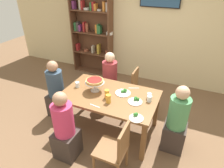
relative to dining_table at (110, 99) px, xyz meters
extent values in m
plane|color=brown|center=(0.00, 0.00, -0.65)|extent=(12.00, 12.00, 0.00)
cube|color=beige|center=(0.00, 2.20, 0.75)|extent=(8.00, 0.12, 2.80)
cube|color=brown|center=(0.00, 0.00, 0.07)|extent=(1.58, 0.96, 0.04)
cube|color=brown|center=(-0.73, -0.42, -0.30)|extent=(0.07, 0.07, 0.70)
cube|color=brown|center=(0.73, -0.42, -0.30)|extent=(0.07, 0.07, 0.70)
cube|color=brown|center=(-0.73, 0.42, -0.30)|extent=(0.07, 0.07, 0.70)
cube|color=brown|center=(0.73, 0.42, -0.30)|extent=(0.07, 0.07, 0.70)
cube|color=brown|center=(-1.94, 1.98, 0.45)|extent=(0.03, 0.30, 2.20)
cube|color=brown|center=(-0.87, 1.98, 0.45)|extent=(0.03, 0.30, 2.20)
cube|color=brown|center=(-1.41, 2.12, 0.45)|extent=(1.10, 0.02, 2.20)
cube|color=brown|center=(-1.41, 1.98, -0.64)|extent=(1.04, 0.28, 0.02)
cube|color=brown|center=(-1.41, 1.98, -0.09)|extent=(1.04, 0.28, 0.02)
cube|color=brown|center=(-1.41, 1.98, 0.46)|extent=(1.04, 0.28, 0.02)
cube|color=brown|center=(-1.41, 1.98, 1.01)|extent=(1.04, 0.28, 0.02)
cube|color=maroon|center=(-1.87, 1.98, 0.02)|extent=(0.07, 0.13, 0.19)
cylinder|color=brown|center=(-1.62, 1.98, -0.05)|extent=(0.11, 0.11, 0.06)
cube|color=#B2A88E|center=(-1.39, 1.98, 0.02)|extent=(0.05, 0.13, 0.19)
cube|color=#B7932D|center=(-1.21, 1.98, 0.05)|extent=(0.06, 0.13, 0.25)
cylinder|color=brown|center=(-0.97, 1.98, -0.01)|extent=(0.10, 0.10, 0.13)
cube|color=#2D6B38|center=(-1.87, 1.98, 0.58)|extent=(0.06, 0.13, 0.22)
cube|color=#3D3838|center=(-1.80, 1.98, 0.59)|extent=(0.07, 0.13, 0.23)
cube|color=#7A3370|center=(-1.74, 1.98, 0.55)|extent=(0.05, 0.13, 0.16)
cube|color=maroon|center=(-1.61, 1.98, 0.60)|extent=(0.04, 0.13, 0.25)
cylinder|color=brown|center=(-1.54, 1.98, 0.58)|extent=(0.08, 0.08, 0.22)
cube|color=orange|center=(-1.25, 1.98, 0.58)|extent=(0.05, 0.10, 0.22)
cube|color=#2D6B38|center=(-1.20, 1.98, 0.59)|extent=(0.04, 0.13, 0.23)
cube|color=#2D6B38|center=(-1.15, 1.98, 0.57)|extent=(0.05, 0.13, 0.19)
cylinder|color=silver|center=(-0.90, 1.98, 0.50)|extent=(0.17, 0.17, 0.06)
cube|color=#7A3370|center=(-1.88, 1.98, 1.12)|extent=(0.06, 0.13, 0.19)
cube|color=#B2A88E|center=(-1.68, 1.98, 1.15)|extent=(0.05, 0.13, 0.26)
cube|color=maroon|center=(-1.62, 1.98, 1.13)|extent=(0.05, 0.13, 0.21)
cylinder|color=silver|center=(-1.52, 1.98, 1.05)|extent=(0.15, 0.15, 0.05)
cube|color=#2D6B38|center=(-1.37, 1.98, 1.11)|extent=(0.04, 0.13, 0.18)
cube|color=maroon|center=(-1.32, 1.98, 1.12)|extent=(0.06, 0.10, 0.20)
cube|color=orange|center=(-1.26, 1.98, 1.10)|extent=(0.05, 0.13, 0.16)
cylinder|color=silver|center=(-1.17, 1.98, 1.04)|extent=(0.11, 0.11, 0.04)
cube|color=orange|center=(-1.02, 1.98, 1.13)|extent=(0.05, 0.13, 0.22)
cylinder|color=beige|center=(-0.95, 1.98, 1.12)|extent=(0.10, 0.10, 0.20)
cube|color=#382D28|center=(1.11, 0.02, -0.43)|extent=(0.34, 0.34, 0.45)
cylinder|color=#4C935B|center=(1.11, 0.02, 0.05)|extent=(0.30, 0.30, 0.50)
sphere|color=tan|center=(1.11, 0.02, 0.40)|extent=(0.20, 0.20, 0.20)
cube|color=#382D28|center=(-0.36, -0.79, -0.43)|extent=(0.34, 0.34, 0.45)
cylinder|color=#D63866|center=(-0.36, -0.79, 0.05)|extent=(0.30, 0.30, 0.50)
sphere|color=#A87A5B|center=(-0.36, -0.79, 0.40)|extent=(0.20, 0.20, 0.20)
cube|color=#382D28|center=(-0.35, 0.79, -0.43)|extent=(0.34, 0.34, 0.45)
cylinder|color=#993338|center=(-0.35, 0.79, 0.05)|extent=(0.30, 0.30, 0.50)
sphere|color=beige|center=(-0.35, 0.79, 0.40)|extent=(0.20, 0.20, 0.20)
cube|color=#382D28|center=(-1.11, -0.01, -0.43)|extent=(0.34, 0.34, 0.45)
cylinder|color=#33475B|center=(-1.11, -0.01, 0.05)|extent=(0.30, 0.30, 0.50)
sphere|color=#A87A5B|center=(-1.11, -0.01, 0.40)|extent=(0.20, 0.20, 0.20)
cube|color=brown|center=(0.38, -0.80, -0.22)|extent=(0.40, 0.40, 0.04)
cube|color=brown|center=(0.56, -0.80, 0.01)|extent=(0.04, 0.36, 0.42)
cylinder|color=brown|center=(0.20, -0.97, -0.45)|extent=(0.04, 0.04, 0.41)
cylinder|color=brown|center=(0.20, -0.62, -0.45)|extent=(0.04, 0.04, 0.41)
cylinder|color=brown|center=(0.55, -0.62, -0.45)|extent=(0.04, 0.04, 0.41)
cube|color=brown|center=(0.36, 0.80, -0.22)|extent=(0.40, 0.40, 0.04)
cube|color=brown|center=(0.18, 0.80, 0.01)|extent=(0.04, 0.36, 0.42)
cylinder|color=brown|center=(0.54, 0.97, -0.45)|extent=(0.04, 0.04, 0.41)
cylinder|color=brown|center=(0.54, 0.62, -0.45)|extent=(0.04, 0.04, 0.41)
cylinder|color=brown|center=(0.19, 0.97, -0.45)|extent=(0.04, 0.04, 0.41)
cylinder|color=brown|center=(0.19, 0.62, -0.45)|extent=(0.04, 0.04, 0.41)
cylinder|color=silver|center=(-0.28, 0.01, 0.09)|extent=(0.15, 0.15, 0.01)
cylinder|color=silver|center=(-0.28, 0.01, 0.18)|extent=(0.03, 0.03, 0.15)
cylinder|color=silver|center=(-0.28, 0.01, 0.25)|extent=(0.32, 0.32, 0.01)
cylinder|color=tan|center=(-0.28, 0.01, 0.28)|extent=(0.29, 0.29, 0.04)
cylinder|color=maroon|center=(-0.28, 0.01, 0.30)|extent=(0.26, 0.26, 0.00)
cylinder|color=white|center=(0.59, -0.41, 0.10)|extent=(0.20, 0.20, 0.01)
sphere|color=#2D7028|center=(0.56, -0.37, 0.13)|extent=(0.05, 0.05, 0.05)
sphere|color=#2D7028|center=(0.58, -0.36, 0.13)|extent=(0.05, 0.05, 0.05)
cylinder|color=white|center=(0.19, 0.12, 0.10)|extent=(0.26, 0.26, 0.01)
sphere|color=#2D7028|center=(0.19, 0.18, 0.13)|extent=(0.05, 0.05, 0.05)
sphere|color=#2D7028|center=(0.22, 0.16, 0.13)|extent=(0.06, 0.06, 0.06)
sphere|color=#2D7028|center=(0.17, 0.12, 0.12)|extent=(0.05, 0.05, 0.05)
sphere|color=#2D7028|center=(0.19, 0.13, 0.12)|extent=(0.04, 0.04, 0.04)
cylinder|color=white|center=(0.45, -0.03, 0.10)|extent=(0.23, 0.23, 0.01)
sphere|color=#2D7028|center=(0.49, 0.01, 0.13)|extent=(0.05, 0.05, 0.05)
sphere|color=#2D7028|center=(0.44, 0.02, 0.13)|extent=(0.05, 0.05, 0.05)
sphere|color=#2D7028|center=(0.45, 0.01, 0.13)|extent=(0.06, 0.06, 0.06)
sphere|color=#2D7028|center=(0.44, -0.01, 0.13)|extent=(0.05, 0.05, 0.05)
cylinder|color=gold|center=(0.00, -0.10, 0.16)|extent=(0.07, 0.07, 0.15)
cylinder|color=gold|center=(0.08, -0.21, 0.16)|extent=(0.08, 0.08, 0.14)
cylinder|color=white|center=(0.62, 0.16, 0.13)|extent=(0.07, 0.07, 0.09)
cylinder|color=white|center=(0.65, 0.07, 0.14)|extent=(0.07, 0.07, 0.10)
cylinder|color=white|center=(-0.62, 0.00, 0.14)|extent=(0.07, 0.07, 0.09)
cube|color=silver|center=(-0.08, -0.38, 0.09)|extent=(0.18, 0.04, 0.00)
cube|color=silver|center=(0.30, 0.36, 0.09)|extent=(0.17, 0.08, 0.00)
camera|label=1|loc=(1.13, -2.48, 1.87)|focal=31.49mm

